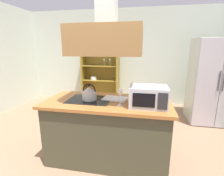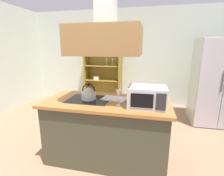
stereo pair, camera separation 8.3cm
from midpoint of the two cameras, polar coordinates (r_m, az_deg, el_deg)
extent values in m
plane|color=#956F54|center=(2.60, -4.35, -24.81)|extent=(7.80, 7.80, 0.00)
cube|color=silver|center=(5.00, 4.48, 10.59)|extent=(6.00, 0.12, 2.70)
cube|color=#3F3E2C|center=(2.50, -2.54, -14.73)|extent=(1.66, 0.75, 0.86)
cube|color=#A5632E|center=(2.32, -2.66, -4.91)|extent=(1.74, 0.83, 0.04)
cube|color=black|center=(2.38, -8.81, -3.99)|extent=(0.60, 0.46, 0.00)
cube|color=olive|center=(2.20, -2.91, 15.91)|extent=(0.90, 0.70, 0.36)
cube|color=beige|center=(4.17, 31.00, 1.93)|extent=(0.90, 0.72, 1.82)
cube|color=#BBB5BE|center=(3.75, 29.67, 0.97)|extent=(0.44, 0.03, 1.78)
cylinder|color=#4C4C51|center=(3.77, 32.63, 2.07)|extent=(0.02, 0.02, 0.40)
cylinder|color=#4C4C51|center=(3.80, 33.75, 2.00)|extent=(0.02, 0.02, 0.40)
cube|color=olive|center=(5.10, -10.20, 4.83)|extent=(0.04, 0.40, 1.70)
cube|color=olive|center=(4.83, 1.47, 4.55)|extent=(0.04, 0.40, 1.70)
cube|color=olive|center=(4.88, -4.71, 14.46)|extent=(1.08, 0.40, 0.03)
cube|color=olive|center=(5.12, -4.35, -4.27)|extent=(1.08, 0.40, 0.08)
cube|color=olive|center=(5.12, -3.96, 5.05)|extent=(1.08, 0.02, 1.70)
cube|color=olive|center=(4.96, -4.49, 2.78)|extent=(1.00, 0.36, 0.02)
cube|color=olive|center=(4.90, -4.58, 7.66)|extent=(1.00, 0.36, 0.02)
cylinder|color=white|center=(4.97, -6.82, 3.16)|extent=(0.18, 0.18, 0.05)
cylinder|color=white|center=(4.96, -6.83, 3.67)|extent=(0.17, 0.17, 0.05)
cylinder|color=silver|center=(4.82, -3.22, 8.45)|extent=(0.01, 0.01, 0.12)
cone|color=silver|center=(4.82, -3.24, 9.63)|extent=(0.07, 0.07, 0.08)
cylinder|color=silver|center=(4.78, -1.19, 8.42)|extent=(0.01, 0.01, 0.12)
cone|color=silver|center=(4.78, -1.19, 9.62)|extent=(0.07, 0.07, 0.08)
cylinder|color=silver|center=(2.37, -8.86, -2.64)|extent=(0.21, 0.21, 0.11)
cone|color=#B7B7B5|center=(2.34, -8.94, -0.46)|extent=(0.20, 0.20, 0.07)
sphere|color=black|center=(2.33, -8.99, 0.75)|extent=(0.03, 0.03, 0.03)
torus|color=black|center=(2.35, -8.93, -0.83)|extent=(0.19, 0.02, 0.19)
cube|color=white|center=(2.38, 0.05, -3.70)|extent=(0.37, 0.28, 0.02)
cube|color=#B7BABF|center=(2.10, 11.33, -2.88)|extent=(0.46, 0.34, 0.26)
cube|color=black|center=(1.93, 9.71, -4.26)|extent=(0.26, 0.01, 0.17)
cube|color=#262628|center=(1.94, 15.98, -4.52)|extent=(0.11, 0.01, 0.20)
cylinder|color=silver|center=(2.13, 1.64, -5.98)|extent=(0.06, 0.06, 0.01)
cylinder|color=silver|center=(2.11, 1.65, -4.50)|extent=(0.01, 0.01, 0.11)
cone|color=silver|center=(2.08, 1.67, -1.88)|extent=(0.08, 0.08, 0.09)
cylinder|color=silver|center=(2.48, 12.51, -2.67)|extent=(0.23, 0.23, 0.07)
sphere|color=red|center=(2.46, 13.65, -1.27)|extent=(0.08, 0.08, 0.08)
sphere|color=yellow|center=(2.50, 12.00, -0.97)|extent=(0.06, 0.06, 0.06)
camera|label=1|loc=(0.04, -90.91, -0.22)|focal=26.44mm
camera|label=2|loc=(0.04, 89.09, 0.22)|focal=26.44mm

